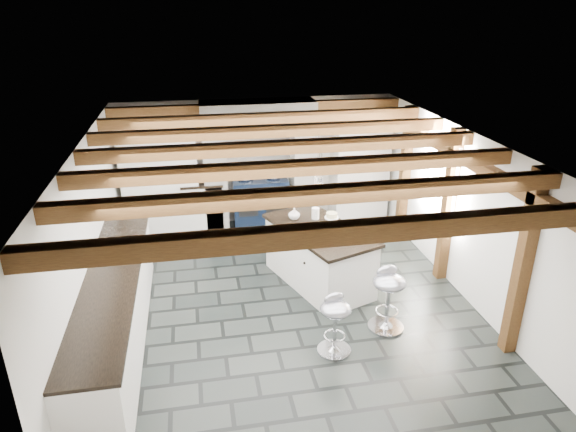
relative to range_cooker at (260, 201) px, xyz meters
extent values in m
plane|color=black|center=(0.00, -2.68, -0.47)|extent=(6.00, 6.00, 0.00)
plane|color=silver|center=(0.00, 0.32, 0.68)|extent=(5.00, 0.00, 5.00)
plane|color=silver|center=(-2.50, -2.68, 0.68)|extent=(0.00, 6.00, 6.00)
plane|color=silver|center=(2.50, -2.68, 0.68)|extent=(0.00, 6.00, 6.00)
plane|color=white|center=(0.00, -2.68, 1.83)|extent=(6.00, 6.00, 0.00)
cube|color=white|center=(-0.80, 0.02, 0.48)|extent=(0.40, 0.60, 1.90)
cube|color=white|center=(0.80, 0.02, 0.48)|extent=(0.40, 0.60, 1.90)
cube|color=brown|center=(0.00, 0.02, 1.52)|extent=(2.10, 0.65, 0.18)
cube|color=white|center=(0.00, 0.02, 1.68)|extent=(2.00, 0.60, 0.31)
cube|color=black|center=(0.00, -0.30, 1.58)|extent=(1.00, 0.03, 0.22)
cube|color=silver|center=(0.00, -0.31, 1.58)|extent=(0.90, 0.01, 0.14)
cube|color=white|center=(-1.75, 0.02, 0.53)|extent=(1.30, 0.58, 2.00)
cube|color=white|center=(1.90, 0.02, 0.53)|extent=(1.00, 0.58, 2.00)
cube|color=white|center=(-2.20, -3.28, -0.03)|extent=(0.60, 3.80, 0.88)
cube|color=black|center=(-2.20, -3.28, 0.43)|extent=(0.64, 3.80, 0.04)
cube|color=white|center=(-1.05, 0.02, -0.03)|extent=(0.70, 0.60, 0.88)
cube|color=black|center=(-1.05, 0.02, 0.43)|extent=(0.74, 0.64, 0.04)
cube|color=brown|center=(2.42, -2.68, 1.48)|extent=(0.15, 5.80, 0.14)
plane|color=white|center=(2.48, -2.08, 1.08)|extent=(0.00, 0.90, 0.90)
cube|color=brown|center=(0.00, -5.28, 1.74)|extent=(5.00, 0.16, 0.16)
cube|color=brown|center=(0.00, -4.41, 1.74)|extent=(5.00, 0.16, 0.16)
cube|color=brown|center=(0.00, -3.54, 1.74)|extent=(5.00, 0.16, 0.16)
cube|color=brown|center=(0.00, -2.68, 1.74)|extent=(5.00, 0.16, 0.16)
cube|color=brown|center=(0.00, -1.81, 1.74)|extent=(5.00, 0.16, 0.16)
cube|color=brown|center=(0.00, -0.94, 1.74)|extent=(5.00, 0.16, 0.16)
cube|color=brown|center=(0.00, -0.08, 1.74)|extent=(5.00, 0.16, 0.16)
cube|color=brown|center=(2.42, -4.28, 0.68)|extent=(0.15, 0.15, 2.30)
cube|color=brown|center=(2.42, -2.48, 0.68)|extent=(0.15, 0.15, 2.30)
cube|color=brown|center=(2.42, -0.88, 0.68)|extent=(0.15, 0.15, 2.30)
cylinder|color=black|center=(0.45, -2.73, 1.46)|extent=(0.01, 0.01, 0.56)
cylinder|color=white|center=(0.45, -2.73, 1.13)|extent=(0.09, 0.09, 0.22)
cylinder|color=black|center=(0.50, -2.43, 1.46)|extent=(0.01, 0.01, 0.56)
cylinder|color=white|center=(0.50, -2.43, 1.13)|extent=(0.09, 0.09, 0.22)
cylinder|color=black|center=(0.55, -2.13, 1.46)|extent=(0.01, 0.01, 0.56)
cylinder|color=white|center=(0.55, -2.13, 1.13)|extent=(0.09, 0.09, 0.22)
cube|color=black|center=(0.00, 0.00, -0.02)|extent=(1.00, 0.60, 0.90)
ellipsoid|color=silver|center=(-0.25, 0.00, 0.46)|extent=(0.28, 0.28, 0.11)
ellipsoid|color=silver|center=(0.25, 0.00, 0.46)|extent=(0.28, 0.28, 0.11)
cylinder|color=silver|center=(0.00, -0.32, 0.35)|extent=(0.95, 0.03, 0.03)
cube|color=black|center=(-0.25, -0.30, -0.02)|extent=(0.35, 0.02, 0.30)
cube|color=black|center=(0.25, -0.30, -0.02)|extent=(0.35, 0.02, 0.30)
cube|color=white|center=(0.56, -2.30, -0.05)|extent=(1.38, 1.89, 0.83)
cube|color=black|center=(0.56, -2.30, 0.39)|extent=(1.48, 1.99, 0.05)
imported|color=white|center=(0.26, -1.90, 0.51)|extent=(0.22, 0.22, 0.18)
ellipsoid|color=#EE3D21|center=(0.26, -1.90, 0.65)|extent=(0.19, 0.19, 0.11)
cylinder|color=white|center=(0.58, -1.94, 0.50)|extent=(0.11, 0.11, 0.17)
imported|color=white|center=(0.68, -2.36, 0.45)|extent=(0.31, 0.31, 0.06)
cylinder|color=white|center=(0.77, -2.17, 0.46)|extent=(0.05, 0.05, 0.09)
cylinder|color=white|center=(0.77, -2.17, 0.52)|extent=(0.21, 0.21, 0.01)
cylinder|color=tan|center=(0.77, -2.17, 0.56)|extent=(0.16, 0.16, 0.07)
cylinder|color=silver|center=(1.13, -3.59, -0.45)|extent=(0.46, 0.46, 0.03)
cone|color=silver|center=(1.13, -3.59, -0.40)|extent=(0.21, 0.21, 0.08)
cylinder|color=silver|center=(1.13, -3.59, -0.12)|extent=(0.05, 0.05, 0.58)
torus|color=silver|center=(1.13, -3.59, -0.21)|extent=(0.29, 0.29, 0.02)
ellipsoid|color=#9698A4|center=(1.13, -3.59, 0.20)|extent=(0.47, 0.47, 0.19)
ellipsoid|color=#9698A4|center=(1.12, -3.49, 0.31)|extent=(0.31, 0.16, 0.16)
cylinder|color=silver|center=(0.35, -3.94, -0.45)|extent=(0.41, 0.41, 0.03)
cone|color=silver|center=(0.35, -3.94, -0.41)|extent=(0.19, 0.19, 0.07)
cylinder|color=silver|center=(0.35, -3.94, -0.16)|extent=(0.05, 0.05, 0.51)
torus|color=silver|center=(0.35, -3.94, -0.24)|extent=(0.26, 0.26, 0.02)
ellipsoid|color=#9698A4|center=(0.35, -3.94, 0.13)|extent=(0.45, 0.45, 0.17)
ellipsoid|color=#9698A4|center=(0.33, -3.85, 0.22)|extent=(0.28, 0.17, 0.14)
camera|label=1|loc=(-1.13, -8.80, 3.44)|focal=32.00mm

